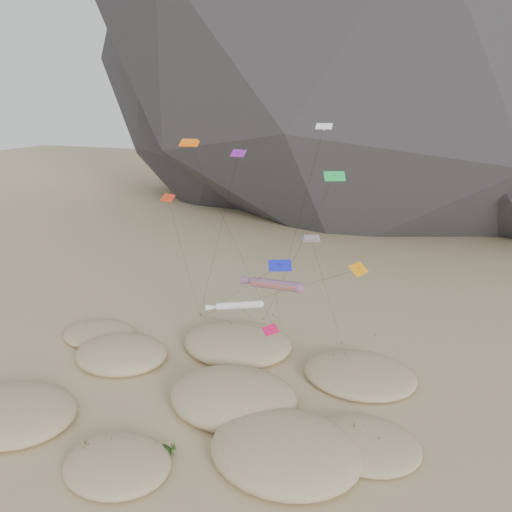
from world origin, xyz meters
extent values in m
plane|color=#CCB789|center=(0.00, 0.00, 0.00)|extent=(500.00, 500.00, 0.00)
ellipsoid|color=#2B2B30|center=(-37.00, 123.00, 44.00)|extent=(136.20, 127.83, 116.00)
ellipsoid|color=#CCB789|center=(-16.81, -7.66, 0.67)|extent=(13.28, 11.29, 2.97)
ellipsoid|color=#CCB789|center=(-2.29, -10.13, 0.52)|extent=(10.06, 8.55, 2.29)
ellipsoid|color=#CCB789|center=(11.48, -3.31, 0.80)|extent=(14.42, 12.26, 3.57)
ellipsoid|color=#CCB789|center=(-13.90, 7.03, 0.68)|extent=(12.14, 10.32, 3.02)
ellipsoid|color=#CCB789|center=(3.50, 2.97, 0.84)|extent=(14.28, 12.13, 3.75)
ellipsoid|color=#CCB789|center=(18.20, 0.71, 0.43)|extent=(10.76, 9.15, 1.93)
ellipsoid|color=#CCB789|center=(-0.95, 14.99, 0.73)|extent=(14.79, 12.57, 3.24)
ellipsoid|color=#CCB789|center=(15.65, 13.16, 0.52)|extent=(13.44, 11.42, 2.30)
ellipsoid|color=#CCB789|center=(-20.63, 11.29, 0.41)|extent=(10.37, 8.81, 1.84)
ellipsoid|color=black|center=(-17.02, -6.30, 0.90)|extent=(3.03, 2.59, 0.91)
ellipsoid|color=black|center=(-15.95, -5.06, 0.80)|extent=(2.42, 2.07, 0.73)
ellipsoid|color=black|center=(-5.14, -9.02, 0.60)|extent=(2.82, 2.41, 0.85)
ellipsoid|color=black|center=(0.40, -7.29, 0.50)|extent=(2.39, 2.04, 0.72)
ellipsoid|color=black|center=(10.09, -3.41, 1.00)|extent=(3.62, 3.09, 1.08)
ellipsoid|color=black|center=(7.36, -5.61, 0.80)|extent=(2.16, 1.85, 0.65)
ellipsoid|color=black|center=(-12.46, 7.33, 0.80)|extent=(2.77, 2.37, 0.83)
ellipsoid|color=black|center=(-10.15, 6.34, 0.70)|extent=(2.48, 2.12, 0.74)
ellipsoid|color=black|center=(1.86, 3.51, 1.10)|extent=(3.67, 3.14, 1.10)
ellipsoid|color=black|center=(5.10, 6.50, 1.00)|extent=(2.71, 2.31, 0.81)
ellipsoid|color=black|center=(2.07, 2.65, 0.90)|extent=(2.35, 2.01, 0.71)
ellipsoid|color=black|center=(18.29, 1.47, 0.60)|extent=(2.59, 2.22, 0.78)
ellipsoid|color=black|center=(-2.98, 17.08, 1.00)|extent=(2.66, 2.28, 0.80)
ellipsoid|color=black|center=(0.86, 13.38, 0.90)|extent=(2.20, 1.89, 0.66)
ellipsoid|color=black|center=(13.09, 15.20, 0.70)|extent=(2.39, 2.05, 0.72)
ellipsoid|color=black|center=(13.30, 11.64, 0.60)|extent=(2.48, 2.12, 0.74)
ellipsoid|color=black|center=(-21.79, 11.09, 0.50)|extent=(2.04, 1.74, 0.61)
ellipsoid|color=black|center=(-20.32, 10.99, 0.40)|extent=(2.27, 1.94, 0.68)
cylinder|color=#3F2D1E|center=(-0.66, 24.57, 0.15)|extent=(0.08, 0.08, 0.30)
cylinder|color=#3F2D1E|center=(0.24, 26.38, 0.15)|extent=(0.08, 0.08, 0.30)
cylinder|color=#3F2D1E|center=(1.07, 25.70, 0.15)|extent=(0.08, 0.08, 0.30)
cylinder|color=#3F2D1E|center=(7.48, 26.96, 0.15)|extent=(0.08, 0.08, 0.30)
cylinder|color=#3F2D1E|center=(11.98, 21.02, 0.15)|extent=(0.08, 0.08, 0.30)
cylinder|color=#3F2D1E|center=(-7.62, 27.32, 0.15)|extent=(0.08, 0.08, 0.30)
cylinder|color=#3F2D1E|center=(15.88, 25.13, 0.15)|extent=(0.08, 0.08, 0.30)
cylinder|color=#3F2D1E|center=(-10.40, 22.61, 0.15)|extent=(0.08, 0.08, 0.30)
cylinder|color=orange|center=(5.70, 10.61, 11.57)|extent=(6.48, 2.68, 1.81)
sphere|color=orange|center=(8.76, 9.84, 11.82)|extent=(1.21, 1.21, 1.21)
cone|color=orange|center=(2.33, 11.45, 11.26)|extent=(2.79, 1.65, 1.30)
cylinder|color=black|center=(3.87, 17.50, 5.79)|extent=(3.68, 13.81, 11.59)
cylinder|color=silver|center=(2.10, 8.17, 9.42)|extent=(5.07, 2.44, 1.16)
sphere|color=silver|center=(4.47, 9.00, 9.62)|extent=(0.85, 0.85, 0.85)
cone|color=silver|center=(-0.52, 7.25, 9.17)|extent=(2.19, 1.36, 0.86)
cylinder|color=black|center=(0.10, 16.10, 4.71)|extent=(4.02, 15.89, 9.44)
cube|color=orange|center=(-6.32, 13.57, 26.95)|extent=(2.43, 1.13, 0.71)
cube|color=orange|center=(-6.32, 13.57, 27.14)|extent=(2.06, 0.89, 0.69)
cylinder|color=black|center=(-2.56, 18.46, 13.48)|extent=(7.55, 9.83, 26.96)
cube|color=red|center=(8.87, 14.31, 16.37)|extent=(2.21, 1.63, 0.58)
cube|color=red|center=(8.87, 14.31, 16.55)|extent=(1.85, 1.34, 0.57)
cylinder|color=black|center=(9.81, 19.53, 8.18)|extent=(1.91, 10.47, 16.38)
cube|color=green|center=(10.98, 15.68, 23.65)|extent=(2.66, 2.01, 0.97)
cube|color=green|center=(10.98, 15.68, 23.50)|extent=(0.38, 0.39, 0.81)
cylinder|color=black|center=(5.16, 20.13, 11.85)|extent=(11.67, 8.92, 23.61)
cube|color=red|center=(-8.25, 11.18, 20.66)|extent=(2.03, 1.34, 0.82)
cube|color=red|center=(-8.25, 11.18, 20.51)|extent=(0.29, 0.34, 0.62)
cylinder|color=black|center=(-9.32, 16.89, 10.36)|extent=(2.18, 11.46, 20.63)
cube|color=#171DC5|center=(7.98, 5.18, 15.89)|extent=(2.62, 2.04, 0.88)
cube|color=#171DC5|center=(7.98, 5.18, 15.74)|extent=(0.36, 0.35, 0.80)
cylinder|color=black|center=(-1.21, 13.90, 7.97)|extent=(18.40, 17.46, 15.86)
cube|color=white|center=(9.94, 13.88, 29.23)|extent=(1.85, 1.14, 0.60)
cube|color=white|center=(9.94, 13.88, 29.08)|extent=(0.23, 0.17, 0.61)
cylinder|color=black|center=(5.09, 20.13, 14.64)|extent=(9.74, 12.53, 29.19)
cube|color=#BF1245|center=(6.31, 7.27, 7.43)|extent=(1.80, 2.04, 0.80)
cube|color=#BF1245|center=(6.31, 7.27, 7.28)|extent=(0.35, 0.34, 0.62)
cylinder|color=black|center=(-2.04, 14.94, 3.74)|extent=(16.73, 15.37, 7.40)
cube|color=orange|center=(15.66, 6.74, 15.91)|extent=(1.83, 2.49, 0.92)
cube|color=orange|center=(15.66, 6.74, 15.76)|extent=(0.37, 0.36, 0.76)
cylinder|color=black|center=(2.63, 14.67, 7.98)|extent=(26.08, 15.91, 15.88)
cube|color=purple|center=(1.88, 9.12, 26.53)|extent=(1.78, 1.06, 0.72)
cube|color=purple|center=(1.88, 9.12, 26.38)|extent=(0.24, 0.27, 0.56)
cylinder|color=black|center=(-4.26, 15.87, 13.29)|extent=(12.31, 13.53, 26.49)
camera|label=1|loc=(22.55, -40.62, 32.07)|focal=35.00mm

